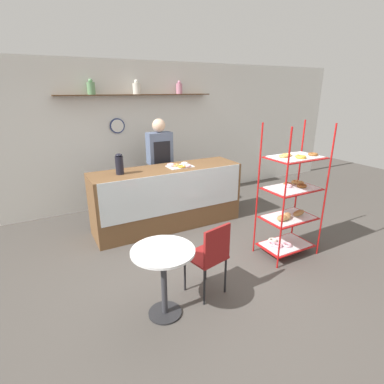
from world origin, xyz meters
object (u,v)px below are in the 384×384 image
object	(u,v)px
person_worker	(160,163)
donut_tray_counter	(180,166)
cafe_table	(163,267)
cafe_chair	(211,253)
pastry_rack	(290,202)
coffee_carafe	(119,164)

from	to	relation	value
person_worker	donut_tray_counter	xyz separation A→B (m)	(0.10, -0.59, 0.07)
person_worker	cafe_table	world-z (taller)	person_worker
person_worker	cafe_chair	size ratio (longest dim) A/B	1.99
cafe_chair	pastry_rack	bearing A→B (deg)	178.77
cafe_table	cafe_chair	distance (m)	0.57
pastry_rack	person_worker	xyz separation A→B (m)	(-0.96, 2.18, 0.19)
person_worker	donut_tray_counter	world-z (taller)	person_worker
donut_tray_counter	pastry_rack	bearing A→B (deg)	-61.44
cafe_table	coffee_carafe	distance (m)	2.02
pastry_rack	person_worker	distance (m)	2.39
cafe_table	cafe_chair	bearing A→B (deg)	3.72
pastry_rack	cafe_table	world-z (taller)	pastry_rack
cafe_chair	coffee_carafe	distance (m)	2.03
pastry_rack	cafe_chair	bearing A→B (deg)	-168.96
cafe_table	coffee_carafe	bearing A→B (deg)	85.64
cafe_chair	donut_tray_counter	bearing A→B (deg)	-118.81
coffee_carafe	donut_tray_counter	xyz separation A→B (m)	(0.97, -0.03, -0.13)
pastry_rack	cafe_chair	distance (m)	1.46
donut_tray_counter	cafe_chair	bearing A→B (deg)	-106.54
person_worker	cafe_table	xyz separation A→B (m)	(-1.02, -2.49, -0.40)
cafe_table	coffee_carafe	xyz separation A→B (m)	(0.15, 1.93, 0.60)
person_worker	cafe_chair	bearing A→B (deg)	-100.48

